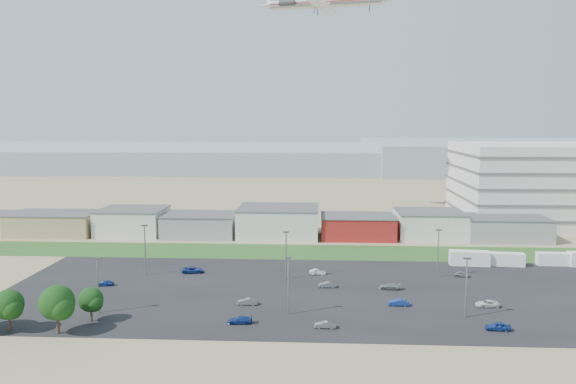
# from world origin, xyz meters

# --- Properties ---
(ground) EXTENTS (700.00, 700.00, 0.00)m
(ground) POSITION_xyz_m (0.00, 0.00, 0.00)
(ground) COLOR #988760
(ground) RESTS_ON ground
(parking_lot) EXTENTS (120.00, 50.00, 0.01)m
(parking_lot) POSITION_xyz_m (5.00, 20.00, 0.01)
(parking_lot) COLOR black
(parking_lot) RESTS_ON ground
(grass_strip) EXTENTS (160.00, 16.00, 0.02)m
(grass_strip) POSITION_xyz_m (0.00, 52.00, 0.01)
(grass_strip) COLOR #2A531F
(grass_strip) RESTS_ON ground
(hills_backdrop) EXTENTS (700.00, 200.00, 9.00)m
(hills_backdrop) POSITION_xyz_m (40.00, 315.00, 4.50)
(hills_backdrop) COLOR gray
(hills_backdrop) RESTS_ON ground
(building_row) EXTENTS (170.00, 20.00, 8.00)m
(building_row) POSITION_xyz_m (-17.00, 71.00, 4.00)
(building_row) COLOR silver
(building_row) RESTS_ON ground
(box_trailer_a) EXTENTS (8.84, 3.38, 3.25)m
(box_trailer_a) POSITION_xyz_m (39.06, 41.32, 1.62)
(box_trailer_a) COLOR silver
(box_trailer_a) RESTS_ON ground
(box_trailer_b) EXTENTS (7.89, 3.14, 2.88)m
(box_trailer_b) POSITION_xyz_m (47.22, 41.38, 1.44)
(box_trailer_b) COLOR silver
(box_trailer_b) RESTS_ON ground
(box_trailer_c) EXTENTS (7.58, 2.68, 2.81)m
(box_trailer_c) POSITION_xyz_m (58.10, 42.45, 1.40)
(box_trailer_c) COLOR silver
(box_trailer_c) RESTS_ON ground
(tree_mid) EXTENTS (4.96, 4.96, 7.44)m
(tree_mid) POSITION_xyz_m (-42.41, -2.86, 3.72)
(tree_mid) COLOR black
(tree_mid) RESTS_ON ground
(tree_right) EXTENTS (5.72, 5.72, 8.58)m
(tree_right) POSITION_xyz_m (-34.43, -3.47, 4.29)
(tree_right) COLOR black
(tree_right) RESTS_ON ground
(tree_near) EXTENTS (4.24, 4.24, 6.36)m
(tree_near) POSITION_xyz_m (-31.46, 1.94, 3.18)
(tree_near) COLOR black
(tree_near) RESTS_ON ground
(lightpole_front_l) EXTENTS (1.12, 0.47, 9.54)m
(lightpole_front_l) POSITION_xyz_m (-31.87, 6.07, 4.77)
(lightpole_front_l) COLOR slate
(lightpole_front_l) RESTS_ON ground
(lightpole_front_m) EXTENTS (1.15, 0.48, 9.80)m
(lightpole_front_m) POSITION_xyz_m (0.19, 7.18, 4.90)
(lightpole_front_m) COLOR slate
(lightpole_front_m) RESTS_ON ground
(lightpole_front_r) EXTENTS (1.19, 0.49, 10.09)m
(lightpole_front_r) POSITION_xyz_m (29.43, 7.07, 5.04)
(lightpole_front_r) COLOR slate
(lightpole_front_r) RESTS_ON ground
(lightpole_back_l) EXTENTS (1.25, 0.52, 10.61)m
(lightpole_back_l) POSITION_xyz_m (-31.17, 29.79, 5.31)
(lightpole_back_l) COLOR slate
(lightpole_back_l) RESTS_ON ground
(lightpole_back_m) EXTENTS (1.16, 0.48, 9.88)m
(lightpole_back_m) POSITION_xyz_m (-1.40, 28.13, 4.94)
(lightpole_back_m) COLOR slate
(lightpole_back_m) RESTS_ON ground
(lightpole_back_r) EXTENTS (1.18, 0.49, 10.07)m
(lightpole_back_r) POSITION_xyz_m (29.90, 31.19, 5.03)
(lightpole_back_r) COLOR slate
(lightpole_back_r) RESTS_ON ground
(airliner) EXTENTS (50.07, 39.28, 13.17)m
(airliner) POSITION_xyz_m (6.96, 103.34, 70.00)
(airliner) COLOR silver
(parked_car_0) EXTENTS (4.27, 2.29, 1.14)m
(parked_car_0) POSITION_xyz_m (34.68, 12.70, 0.57)
(parked_car_0) COLOR silver
(parked_car_0) RESTS_ON ground
(parked_car_1) EXTENTS (3.69, 1.45, 1.20)m
(parked_car_1) POSITION_xyz_m (19.30, 12.46, 0.60)
(parked_car_1) COLOR navy
(parked_car_1) RESTS_ON ground
(parked_car_2) EXTENTS (3.89, 1.87, 1.28)m
(parked_car_2) POSITION_xyz_m (33.04, 1.56, 0.64)
(parked_car_2) COLOR navy
(parked_car_2) RESTS_ON ground
(parked_car_3) EXTENTS (4.12, 1.94, 1.16)m
(parked_car_3) POSITION_xyz_m (-7.35, 2.31, 0.58)
(parked_car_3) COLOR navy
(parked_car_3) RESTS_ON ground
(parked_car_4) EXTENTS (3.54, 1.25, 1.16)m
(parked_car_4) POSITION_xyz_m (-7.28, 11.52, 0.58)
(parked_car_4) COLOR #595B5E
(parked_car_4) RESTS_ON ground
(parked_car_5) EXTENTS (3.31, 1.65, 1.08)m
(parked_car_5) POSITION_xyz_m (-36.63, 21.36, 0.54)
(parked_car_5) COLOR navy
(parked_car_5) RESTS_ON ground
(parked_car_7) EXTENTS (3.46, 1.27, 1.13)m
(parked_car_7) POSITION_xyz_m (6.94, 22.60, 0.57)
(parked_car_7) COLOR #595B5E
(parked_car_7) RESTS_ON ground
(parked_car_8) EXTENTS (3.34, 1.71, 1.09)m
(parked_car_8) POSITION_xyz_m (35.04, 31.66, 0.54)
(parked_car_8) COLOR #A5A5AA
(parked_car_8) RESTS_ON ground
(parked_car_9) EXTENTS (4.83, 2.71, 1.27)m
(parked_car_9) POSITION_xyz_m (-21.56, 31.52, 0.64)
(parked_car_9) COLOR navy
(parked_car_9) RESTS_ON ground
(parked_car_11) EXTENTS (3.40, 1.21, 1.12)m
(parked_car_11) POSITION_xyz_m (5.04, 31.73, 0.56)
(parked_car_11) COLOR silver
(parked_car_11) RESTS_ON ground
(parked_car_12) EXTENTS (4.31, 2.14, 1.20)m
(parked_car_12) POSITION_xyz_m (18.92, 22.11, 0.60)
(parked_car_12) COLOR #A5A5AA
(parked_car_12) RESTS_ON ground
(parked_car_13) EXTENTS (3.40, 1.25, 1.11)m
(parked_car_13) POSITION_xyz_m (6.29, 1.05, 0.56)
(parked_car_13) COLOR #595B5E
(parked_car_13) RESTS_ON ground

